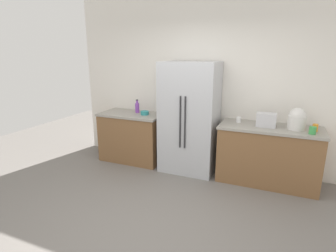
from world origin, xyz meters
The scene contains 12 objects.
ground_plane centered at (0.00, 0.00, 0.00)m, with size 10.00×10.00×0.00m, color slate.
kitchen_back_panel centered at (0.00, 2.05, 1.52)m, with size 4.90×0.10×3.03m, color silver.
counter_left centered at (-1.28, 1.67, 0.45)m, with size 1.17×0.66×0.90m.
counter_right centered at (1.10, 1.67, 0.45)m, with size 1.49×0.66×0.90m.
refrigerator centered at (-0.17, 1.66, 0.92)m, with size 0.91×0.67×1.84m.
toaster centered at (1.04, 1.65, 1.00)m, with size 0.28×0.16×0.21m, color silver.
rice_cooker centered at (1.45, 1.68, 1.05)m, with size 0.25×0.25×0.31m.
bottle_a centered at (-1.22, 1.76, 1.00)m, with size 0.07×0.07×0.24m.
cup_a centered at (1.69, 1.66, 0.95)m, with size 0.08×0.08×0.11m, color orange.
cup_b centered at (0.62, 1.76, 0.94)m, with size 0.07×0.07×0.08m, color white.
cup_c centered at (1.65, 1.50, 0.95)m, with size 0.09×0.09×0.10m, color green.
bowl_a centered at (-1.01, 1.65, 0.93)m, with size 0.15×0.15×0.07m, color teal.
Camera 1 is at (1.21, -2.51, 1.97)m, focal length 28.87 mm.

